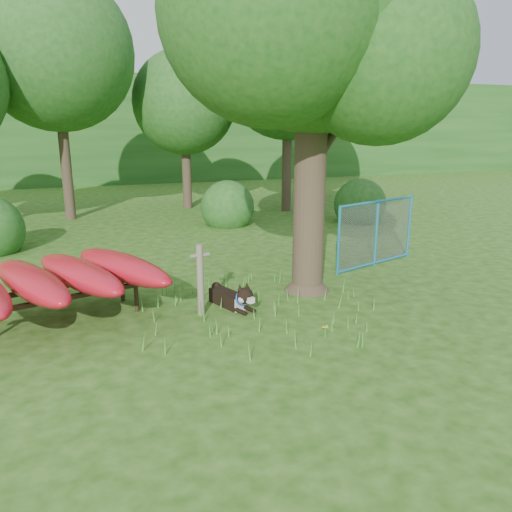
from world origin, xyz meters
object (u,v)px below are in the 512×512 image
object	(u,v)px
oak_tree	(311,15)
kayak_rack	(56,278)
fence_section	(376,233)
husky_dog	(233,298)

from	to	relation	value
oak_tree	kayak_rack	size ratio (longest dim) A/B	1.94
kayak_rack	fence_section	world-z (taller)	fence_section
oak_tree	husky_dog	bearing A→B (deg)	-163.47
oak_tree	fence_section	xyz separation A→B (m)	(2.42, 1.16, -4.39)
kayak_rack	husky_dog	bearing A→B (deg)	-23.89
oak_tree	husky_dog	size ratio (longest dim) A/B	6.28
oak_tree	fence_section	world-z (taller)	oak_tree
oak_tree	fence_section	size ratio (longest dim) A/B	2.96
fence_section	kayak_rack	bearing A→B (deg)	171.30
kayak_rack	fence_section	bearing A→B (deg)	-6.07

